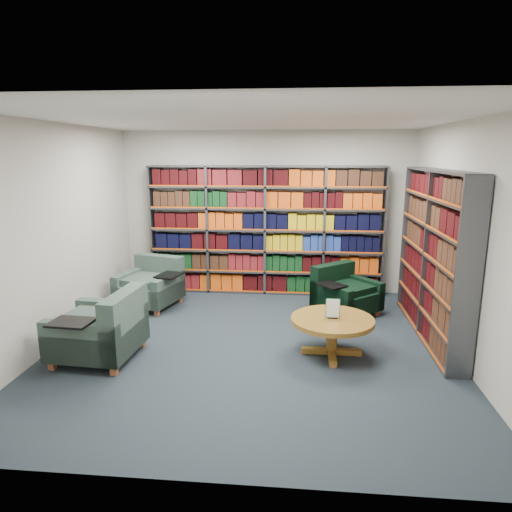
# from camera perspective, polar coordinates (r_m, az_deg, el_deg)

# --- Properties ---
(room_shell) EXTENTS (5.02, 5.02, 2.82)m
(room_shell) POSITION_cam_1_polar(r_m,az_deg,el_deg) (5.54, -0.58, 2.17)
(room_shell) COLOR black
(room_shell) RESTS_ON ground
(bookshelf_back) EXTENTS (4.00, 0.28, 2.20)m
(bookshelf_back) POSITION_cam_1_polar(r_m,az_deg,el_deg) (7.89, 1.18, 3.12)
(bookshelf_back) COLOR #47494F
(bookshelf_back) RESTS_ON ground
(bookshelf_right) EXTENTS (0.28, 2.50, 2.20)m
(bookshelf_right) POSITION_cam_1_polar(r_m,az_deg,el_deg) (6.41, 21.33, -0.01)
(bookshelf_right) COLOR #47494F
(bookshelf_right) RESTS_ON ground
(chair_teal_left) EXTENTS (1.10, 1.04, 0.77)m
(chair_teal_left) POSITION_cam_1_polar(r_m,az_deg,el_deg) (7.59, -12.85, -3.69)
(chair_teal_left) COLOR #032A3C
(chair_teal_left) RESTS_ON ground
(chair_green_right) EXTENTS (1.13, 1.13, 0.73)m
(chair_green_right) POSITION_cam_1_polar(r_m,az_deg,el_deg) (7.18, 10.81, -4.69)
(chair_green_right) COLOR black
(chair_green_right) RESTS_ON ground
(chair_teal_front) EXTENTS (0.99, 1.12, 0.84)m
(chair_teal_front) POSITION_cam_1_polar(r_m,az_deg,el_deg) (5.79, -18.41, -8.97)
(chair_teal_front) COLOR #032A3C
(chair_teal_front) RESTS_ON ground
(coffee_table) EXTENTS (1.01, 1.01, 0.71)m
(coffee_table) POSITION_cam_1_polar(r_m,az_deg,el_deg) (5.65, 9.50, -8.57)
(coffee_table) COLOR olive
(coffee_table) RESTS_ON ground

